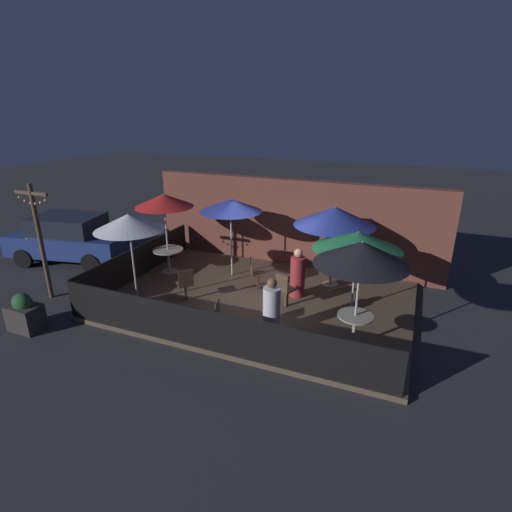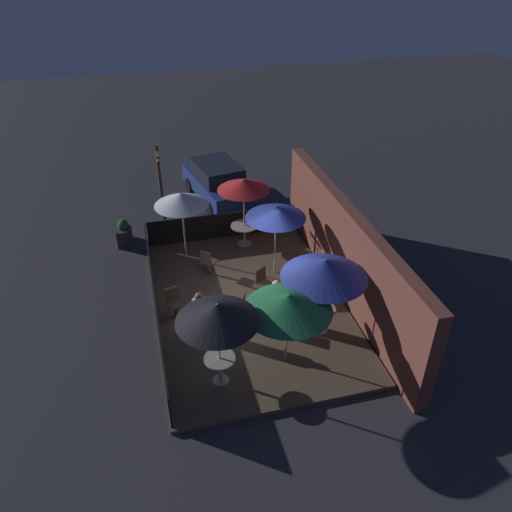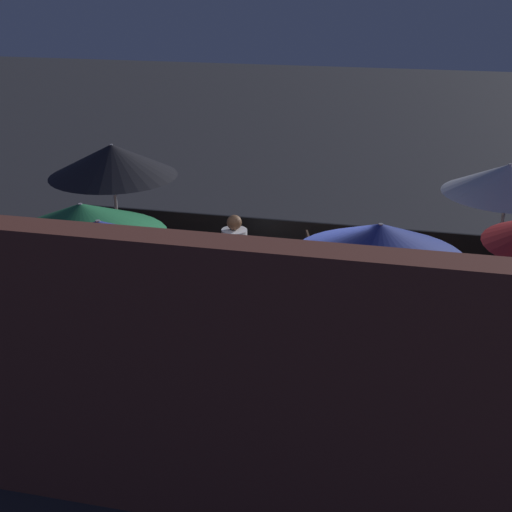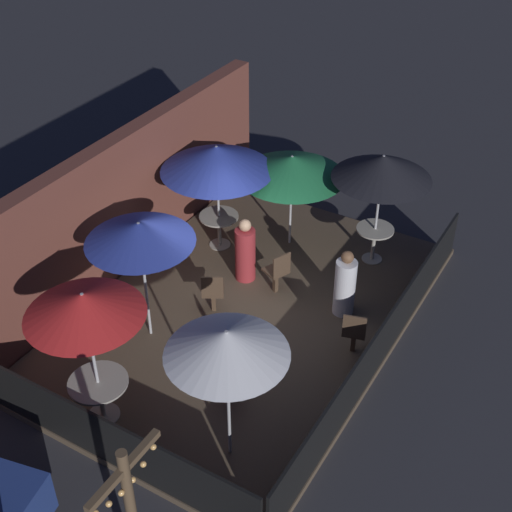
% 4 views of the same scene
% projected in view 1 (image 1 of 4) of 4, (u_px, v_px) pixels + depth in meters
% --- Properties ---
extents(ground_plane, '(60.00, 60.00, 0.00)m').
position_uv_depth(ground_plane, '(258.00, 302.00, 10.93)').
color(ground_plane, '#2D2D33').
extents(patio_deck, '(7.98, 5.47, 0.12)m').
position_uv_depth(patio_deck, '(258.00, 300.00, 10.91)').
color(patio_deck, brown).
rests_on(patio_deck, ground_plane).
extents(building_wall, '(9.58, 0.36, 2.88)m').
position_uv_depth(building_wall, '(292.00, 224.00, 12.99)').
color(building_wall, brown).
rests_on(building_wall, ground_plane).
extents(fence_front, '(7.78, 0.05, 0.95)m').
position_uv_depth(fence_front, '(210.00, 331.00, 8.39)').
color(fence_front, black).
rests_on(fence_front, patio_deck).
extents(fence_side_left, '(0.05, 5.27, 0.95)m').
position_uv_depth(fence_side_left, '(138.00, 262.00, 12.13)').
color(fence_side_left, black).
rests_on(fence_side_left, patio_deck).
extents(patio_umbrella_0, '(1.93, 1.93, 2.41)m').
position_uv_depth(patio_umbrella_0, '(362.00, 253.00, 7.95)').
color(patio_umbrella_0, '#B2B2B7').
rests_on(patio_umbrella_0, patio_deck).
extents(patio_umbrella_1, '(2.27, 2.27, 2.33)m').
position_uv_depth(patio_umbrella_1, '(335.00, 216.00, 10.99)').
color(patio_umbrella_1, '#B2B2B7').
rests_on(patio_umbrella_1, patio_deck).
extents(patio_umbrella_2, '(1.75, 1.75, 2.48)m').
position_uv_depth(patio_umbrella_2, '(164.00, 201.00, 11.82)').
color(patio_umbrella_2, '#B2B2B7').
rests_on(patio_umbrella_2, patio_deck).
extents(patio_umbrella_3, '(1.73, 1.73, 2.43)m').
position_uv_depth(patio_umbrella_3, '(129.00, 222.00, 9.87)').
color(patio_umbrella_3, '#B2B2B7').
rests_on(patio_umbrella_3, patio_deck).
extents(patio_umbrella_4, '(2.19, 2.19, 2.07)m').
position_uv_depth(patio_umbrella_4, '(358.00, 241.00, 9.70)').
color(patio_umbrella_4, '#B2B2B7').
rests_on(patio_umbrella_4, patio_deck).
extents(patio_umbrella_5, '(1.84, 1.84, 2.39)m').
position_uv_depth(patio_umbrella_5, '(231.00, 205.00, 11.62)').
color(patio_umbrella_5, '#B2B2B7').
rests_on(patio_umbrella_5, patio_deck).
extents(dining_table_0, '(0.76, 0.76, 0.76)m').
position_uv_depth(dining_table_0, '(355.00, 322.00, 8.50)').
color(dining_table_0, '#9E998E').
rests_on(dining_table_0, patio_deck).
extents(dining_table_1, '(0.82, 0.82, 0.74)m').
position_uv_depth(dining_table_1, '(331.00, 266.00, 11.51)').
color(dining_table_1, '#9E998E').
rests_on(dining_table_1, patio_deck).
extents(dining_table_2, '(0.94, 0.94, 0.75)m').
position_uv_depth(dining_table_2, '(168.00, 254.00, 12.41)').
color(dining_table_2, '#9E998E').
rests_on(dining_table_2, patio_deck).
extents(patio_chair_0, '(0.55, 0.55, 0.92)m').
position_uv_depth(patio_chair_0, '(256.00, 273.00, 11.27)').
color(patio_chair_0, '#4C3828').
rests_on(patio_chair_0, patio_deck).
extents(patio_chair_1, '(0.57, 0.57, 0.94)m').
position_uv_depth(patio_chair_1, '(185.00, 283.00, 10.55)').
color(patio_chair_1, '#4C3828').
rests_on(patio_chair_1, patio_deck).
extents(patio_chair_2, '(0.50, 0.50, 0.92)m').
position_uv_depth(patio_chair_2, '(223.00, 318.00, 8.83)').
color(patio_chair_2, '#4C3828').
rests_on(patio_chair_2, patio_deck).
extents(patio_chair_3, '(0.53, 0.53, 0.95)m').
position_uv_depth(patio_chair_3, '(285.00, 289.00, 10.22)').
color(patio_chair_3, '#4C3828').
rests_on(patio_chair_3, patio_deck).
extents(patron_0, '(0.46, 0.46, 1.38)m').
position_uv_depth(patron_0, '(272.00, 309.00, 8.99)').
color(patron_0, silver).
rests_on(patron_0, patio_deck).
extents(patron_1, '(0.49, 0.49, 1.36)m').
position_uv_depth(patron_1, '(298.00, 275.00, 10.83)').
color(patron_1, maroon).
rests_on(patron_1, patio_deck).
extents(planter_box, '(0.76, 0.54, 0.94)m').
position_uv_depth(planter_box, '(25.00, 314.00, 9.45)').
color(planter_box, '#332D2D').
rests_on(planter_box, ground_plane).
extents(light_post, '(1.10, 0.12, 3.20)m').
position_uv_depth(light_post, '(40.00, 235.00, 10.57)').
color(light_post, brown).
rests_on(light_post, ground_plane).
extents(parked_car_0, '(4.21, 2.46, 1.62)m').
position_uv_depth(parked_car_0, '(70.00, 238.00, 13.52)').
color(parked_car_0, navy).
rests_on(parked_car_0, ground_plane).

